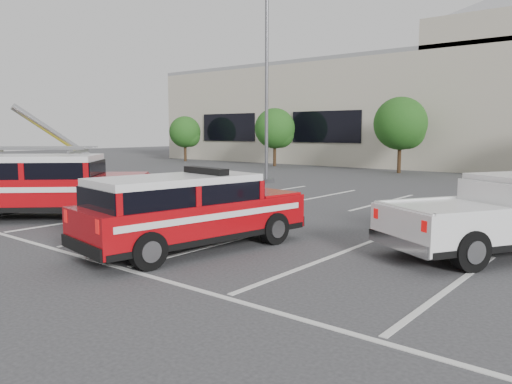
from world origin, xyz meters
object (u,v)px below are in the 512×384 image
fire_chief_suv (190,217)px  ladder_suv (50,190)px  tree_mid_left (402,125)px  light_pole_left (267,82)px  tree_left (276,130)px  utility_rig (38,181)px  tree_far_left (186,133)px  white_pickup (507,222)px

fire_chief_suv → ladder_suv: bearing=-171.4°
tree_mid_left → light_pole_left: 10.73m
tree_mid_left → fire_chief_suv: size_ratio=0.88×
tree_left → utility_rig: bearing=-79.0°
tree_mid_left → light_pole_left: light_pole_left is taller
light_pole_left → utility_rig: size_ratio=2.24×
fire_chief_suv → ladder_suv: (-6.37, 0.10, 0.13)m
tree_left → ladder_suv: (8.38, -22.81, -1.89)m
tree_far_left → utility_rig: size_ratio=0.87×
utility_rig → white_pickup: bearing=19.5°
utility_rig → tree_far_left: bearing=135.7°
light_pole_left → fire_chief_suv: light_pole_left is taller
tree_mid_left → fire_chief_suv: 23.51m
tree_far_left → tree_mid_left: tree_mid_left is taller
tree_left → ladder_suv: size_ratio=0.79×
tree_mid_left → utility_rig: bearing=-105.8°
light_pole_left → tree_left: bearing=124.5°
tree_mid_left → ladder_suv: (-1.62, -22.81, -2.16)m
tree_mid_left → utility_rig: tree_mid_left is taller
tree_left → fire_chief_suv: tree_left is taller
light_pole_left → fire_chief_suv: 15.71m
fire_chief_suv → white_pickup: size_ratio=0.94×
tree_left → fire_chief_suv: 27.33m
tree_mid_left → fire_chief_suv: (4.75, -22.91, -2.28)m
tree_mid_left → white_pickup: tree_mid_left is taller
fire_chief_suv → ladder_suv: ladder_suv is taller
fire_chief_suv → tree_mid_left: bearing=111.2°
tree_far_left → fire_chief_suv: tree_far_left is taller
white_pickup → utility_rig: utility_rig is taller
ladder_suv → tree_far_left: bearing=175.6°
white_pickup → ladder_suv: size_ratio=1.05×
tree_mid_left → ladder_suv: tree_mid_left is taller
fire_chief_suv → tree_far_left: bearing=146.7°
light_pole_left → utility_rig: 12.12m
tree_far_left → ladder_suv: bearing=-51.1°
fire_chief_suv → utility_rig: (-10.67, 1.96, -0.02)m
tree_mid_left → fire_chief_suv: tree_mid_left is taller
tree_far_left → ladder_suv: 29.34m
tree_far_left → fire_chief_suv: 33.77m
tree_left → ladder_suv: 24.38m
tree_mid_left → tree_left: bearing=-180.0°
white_pickup → ladder_suv: ladder_suv is taller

